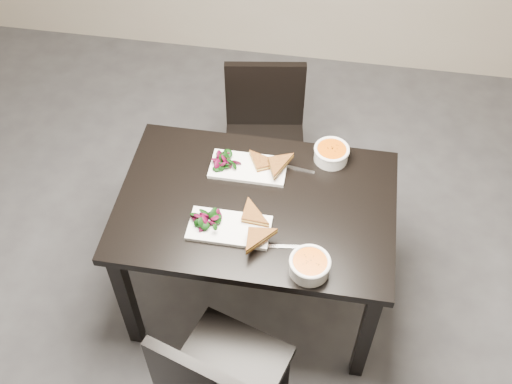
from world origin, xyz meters
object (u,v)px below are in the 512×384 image
chair_far (265,132)px  soup_bowl_far (331,153)px  soup_bowl_near (310,265)px  chair_near (218,381)px  table (256,217)px  plate_near (229,228)px  plate_far (248,168)px

chair_far → soup_bowl_far: size_ratio=5.25×
soup_bowl_near → soup_bowl_far: (0.03, 0.62, -0.00)m
chair_near → chair_far: (-0.03, 1.41, 0.00)m
table → plate_near: size_ratio=3.52×
plate_far → soup_bowl_far: size_ratio=2.12×
chair_near → soup_bowl_near: size_ratio=5.16×
chair_near → soup_bowl_near: bearing=70.4°
chair_far → soup_bowl_far: 0.62m
chair_far → plate_far: 0.59m
plate_near → soup_bowl_near: size_ratio=2.07×
chair_near → chair_far: same height
chair_near → plate_far: 0.93m
plate_far → soup_bowl_far: 0.38m
chair_near → chair_far: 1.41m
soup_bowl_near → plate_far: 0.60m
chair_far → plate_near: bearing=-99.9°
chair_far → plate_near: chair_far is taller
chair_far → soup_bowl_near: bearing=-80.7°
soup_bowl_far → plate_far: bearing=-161.2°
table → chair_near: 0.72m
soup_bowl_near → soup_bowl_far: bearing=87.0°
chair_near → plate_far: chair_near is taller
chair_near → soup_bowl_far: (0.33, 1.01, 0.31)m
chair_near → soup_bowl_near: (0.30, 0.39, 0.31)m
chair_far → plate_near: 0.91m
table → chair_far: (-0.07, 0.71, -0.17)m
chair_far → plate_far: (0.00, -0.52, 0.27)m
soup_bowl_near → soup_bowl_far: soup_bowl_near is taller
chair_far → table: bearing=-93.2°
table → chair_near: chair_near is taller
plate_near → soup_bowl_far: size_ratio=2.11×
table → soup_bowl_far: 0.45m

